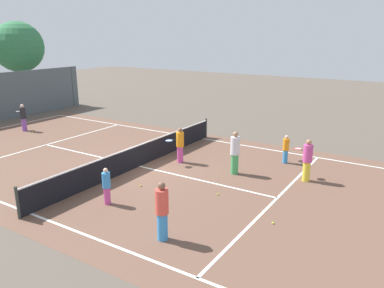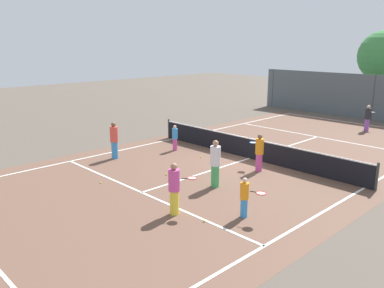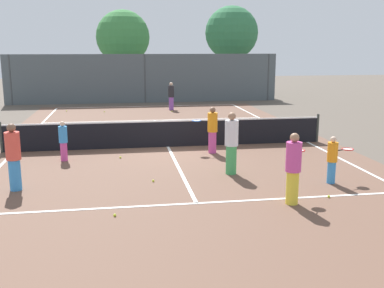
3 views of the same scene
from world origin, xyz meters
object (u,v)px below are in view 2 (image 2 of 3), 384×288
(player_6, at_px, (114,140))
(tennis_ball_0, at_px, (307,122))
(tennis_ball_4, at_px, (359,132))
(player_0, at_px, (368,118))
(player_3, at_px, (259,152))
(player_5, at_px, (174,188))
(tennis_ball_2, at_px, (354,175))
(tennis_ball_6, at_px, (204,221))
(player_1, at_px, (245,197))
(player_2, at_px, (175,138))
(tennis_ball_3, at_px, (101,183))
(tennis_ball_1, at_px, (201,157))
(tennis_ball_7, at_px, (286,117))
(player_4, at_px, (215,163))
(tennis_ball_5, at_px, (166,174))

(player_6, relative_size, tennis_ball_0, 26.72)
(player_6, height_order, tennis_ball_4, player_6)
(player_0, height_order, player_3, player_0)
(player_0, xyz_separation_m, player_3, (0.13, -11.34, -0.00))
(player_5, xyz_separation_m, tennis_ball_4, (-1.01, 16.04, -0.85))
(tennis_ball_2, distance_m, tennis_ball_6, 7.74)
(player_1, relative_size, tennis_ball_4, 19.82)
(player_2, distance_m, tennis_ball_6, 8.50)
(tennis_ball_3, bearing_deg, player_6, 137.45)
(player_1, bearing_deg, player_6, 175.21)
(tennis_ball_1, relative_size, tennis_ball_4, 1.00)
(player_1, height_order, tennis_ball_4, player_1)
(tennis_ball_6, bearing_deg, tennis_ball_4, 97.52)
(player_2, relative_size, tennis_ball_7, 19.88)
(player_3, distance_m, player_4, 2.76)
(player_5, bearing_deg, tennis_ball_5, 143.65)
(player_2, height_order, tennis_ball_4, player_2)
(tennis_ball_2, height_order, tennis_ball_4, same)
(player_0, bearing_deg, tennis_ball_3, -100.69)
(tennis_ball_5, bearing_deg, tennis_ball_4, 81.24)
(player_2, relative_size, player_6, 0.74)
(tennis_ball_7, bearing_deg, tennis_ball_6, -64.43)
(player_5, relative_size, tennis_ball_1, 26.03)
(tennis_ball_3, height_order, tennis_ball_4, same)
(tennis_ball_7, bearing_deg, tennis_ball_1, -75.90)
(tennis_ball_2, relative_size, tennis_ball_6, 1.00)
(tennis_ball_1, height_order, tennis_ball_2, same)
(tennis_ball_1, distance_m, tennis_ball_2, 6.87)
(player_5, bearing_deg, tennis_ball_4, 93.62)
(tennis_ball_2, bearing_deg, tennis_ball_5, -134.14)
(tennis_ball_0, bearing_deg, player_3, -69.80)
(tennis_ball_3, bearing_deg, player_0, 79.31)
(player_3, bearing_deg, tennis_ball_2, 37.25)
(tennis_ball_1, bearing_deg, tennis_ball_3, -91.69)
(player_6, bearing_deg, tennis_ball_0, 82.52)
(tennis_ball_4, bearing_deg, player_5, -86.38)
(player_1, distance_m, tennis_ball_7, 17.98)
(tennis_ball_4, height_order, tennis_ball_7, same)
(player_3, xyz_separation_m, tennis_ball_0, (-4.03, 10.96, -0.81))
(player_2, relative_size, player_5, 0.76)
(player_4, bearing_deg, player_6, -173.93)
(player_2, bearing_deg, tennis_ball_6, -35.45)
(tennis_ball_2, xyz_separation_m, tennis_ball_5, (-5.43, -5.60, 0.00))
(player_5, relative_size, tennis_ball_7, 26.03)
(player_2, height_order, tennis_ball_6, player_2)
(player_5, relative_size, tennis_ball_4, 26.03)
(tennis_ball_6, bearing_deg, tennis_ball_3, -174.93)
(tennis_ball_1, height_order, tennis_ball_5, same)
(player_3, bearing_deg, player_2, -175.92)
(tennis_ball_7, bearing_deg, tennis_ball_4, -10.45)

